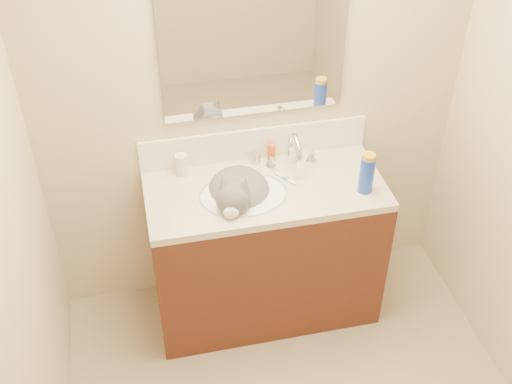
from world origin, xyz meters
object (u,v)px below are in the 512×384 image
faucet (294,154)px  pill_bottle (182,165)px  vanity_cabinet (265,253)px  basin (243,205)px  amber_bottle (272,153)px  spray_can (367,175)px  silver_jar (256,158)px  cat (239,195)px

faucet → pill_bottle: 0.58m
pill_bottle → vanity_cabinet: bearing=-27.6°
basin → amber_bottle: bearing=50.8°
faucet → basin: bearing=-150.9°
vanity_cabinet → spray_can: size_ratio=6.14×
faucet → spray_can: faucet is taller
silver_jar → spray_can: (0.48, -0.35, 0.07)m
pill_bottle → faucet: bearing=-6.7°
silver_jar → spray_can: spray_can is taller
silver_jar → amber_bottle: amber_bottle is taller
amber_bottle → cat: bearing=-134.7°
basin → pill_bottle: 0.38m
vanity_cabinet → basin: (-0.12, -0.03, 0.38)m
vanity_cabinet → amber_bottle: amber_bottle is taller
vanity_cabinet → silver_jar: size_ratio=21.41×
faucet → amber_bottle: size_ratio=2.73×
cat → silver_jar: cat is taller
amber_bottle → vanity_cabinet: bearing=-110.9°
pill_bottle → silver_jar: size_ratio=2.07×
pill_bottle → spray_can: 0.93m
vanity_cabinet → silver_jar: 0.53m
vanity_cabinet → pill_bottle: 0.67m
vanity_cabinet → amber_bottle: bearing=69.1°
basin → pill_bottle: size_ratio=3.88×
cat → basin: bearing=-32.2°
basin → cat: bearing=127.5°
pill_bottle → amber_bottle: bearing=1.8°
faucet → spray_can: (0.29, -0.27, 0.01)m
faucet → spray_can: 0.40m
amber_bottle → spray_can: (0.39, -0.35, 0.05)m
silver_jar → amber_bottle: (0.09, 0.00, 0.02)m
basin → cat: cat is taller
silver_jar → pill_bottle: bearing=-178.1°
basin → silver_jar: silver_jar is taller
basin → silver_jar: bearing=64.4°
basin → pill_bottle: pill_bottle is taller
faucet → silver_jar: faucet is taller
basin → faucet: (0.30, 0.17, 0.16)m
pill_bottle → amber_bottle: size_ratio=1.13×
pill_bottle → silver_jar: 0.39m
faucet → pill_bottle: faucet is taller
pill_bottle → amber_bottle: (0.47, 0.01, -0.01)m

